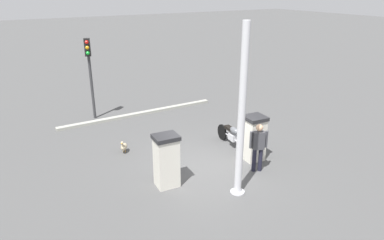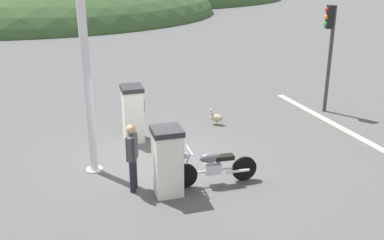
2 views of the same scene
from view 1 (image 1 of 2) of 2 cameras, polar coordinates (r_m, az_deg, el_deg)
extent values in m
plane|color=#4C4C4C|center=(11.45, 2.45, -7.61)|extent=(120.00, 120.00, 0.00)
cube|color=silver|center=(11.77, 10.07, -3.21)|extent=(0.63, 0.64, 1.43)
cube|color=#1E478C|center=(11.87, 9.29, -1.28)|extent=(0.06, 0.42, 0.32)
cube|color=#262628|center=(11.48, 10.31, 0.32)|extent=(0.69, 0.71, 0.12)
cylinder|color=black|center=(12.01, 8.34, -3.71)|extent=(0.05, 0.05, 0.93)
cube|color=silver|center=(10.12, -4.18, -6.98)|extent=(0.58, 0.67, 1.48)
cube|color=black|center=(10.21, -4.84, -4.69)|extent=(0.06, 0.44, 0.32)
cube|color=#262628|center=(9.77, -4.31, -2.84)|extent=(0.64, 0.74, 0.12)
cylinder|color=black|center=(10.43, -5.80, -7.52)|extent=(0.05, 0.05, 0.96)
cylinder|color=black|center=(12.18, 8.32, -4.38)|extent=(0.60, 0.12, 0.60)
cylinder|color=black|center=(13.29, 4.95, -1.99)|extent=(0.60, 0.12, 0.60)
cube|color=silver|center=(12.65, 6.69, -2.81)|extent=(0.38, 0.23, 0.24)
cylinder|color=silver|center=(12.71, 6.56, -2.93)|extent=(1.08, 0.15, 0.05)
ellipsoid|color=#595B60|center=(12.48, 6.91, -1.75)|extent=(0.50, 0.27, 0.24)
cube|color=black|center=(12.76, 6.11, -1.34)|extent=(0.46, 0.24, 0.10)
cylinder|color=silver|center=(12.08, 8.29, -3.03)|extent=(0.26, 0.06, 0.57)
cylinder|color=silver|center=(12.02, 8.16, -1.50)|extent=(0.09, 0.56, 0.04)
sphere|color=silver|center=(11.99, 8.39, -2.19)|extent=(0.15, 0.15, 0.14)
cylinder|color=silver|center=(13.18, 5.83, -2.13)|extent=(0.55, 0.12, 0.07)
cylinder|color=#1E1E2D|center=(11.18, 10.11, -6.45)|extent=(0.17, 0.17, 0.77)
cylinder|color=#1E1E2D|center=(11.24, 11.09, -6.37)|extent=(0.17, 0.17, 0.77)
cube|color=#3F3F44|center=(10.92, 10.83, -3.29)|extent=(0.33, 0.41, 0.57)
cylinder|color=#3F3F44|center=(10.84, 9.63, -3.22)|extent=(0.12, 0.12, 0.54)
cylinder|color=#3F3F44|center=(10.98, 12.04, -3.08)|extent=(0.12, 0.12, 0.54)
sphere|color=tan|center=(10.76, 10.99, -1.24)|extent=(0.28, 0.28, 0.21)
ellipsoid|color=tan|center=(12.48, -11.06, -4.29)|extent=(0.45, 0.40, 0.23)
cylinder|color=tan|center=(12.33, -11.26, -4.28)|extent=(0.09, 0.09, 0.16)
sphere|color=tan|center=(12.24, -11.35, -3.68)|extent=(0.14, 0.14, 0.10)
cone|color=orange|center=(12.18, -11.44, -3.83)|extent=(0.08, 0.08, 0.05)
cone|color=tan|center=(12.62, -10.84, -3.80)|extent=(0.11, 0.11, 0.08)
cylinder|color=orange|center=(12.54, -10.83, -5.00)|extent=(0.03, 0.03, 0.11)
cylinder|color=orange|center=(12.56, -11.18, -4.97)|extent=(0.03, 0.03, 0.11)
cylinder|color=#38383A|center=(15.58, -16.17, 6.37)|extent=(0.15, 0.15, 3.50)
cube|color=black|center=(15.16, -16.73, 11.32)|extent=(0.26, 0.29, 0.72)
sphere|color=red|center=(15.03, -16.84, 12.08)|extent=(0.19, 0.19, 0.15)
sphere|color=orange|center=(15.07, -16.75, 11.26)|extent=(0.19, 0.19, 0.15)
sphere|color=green|center=(15.10, -16.66, 10.44)|extent=(0.19, 0.19, 0.15)
cylinder|color=silver|center=(9.16, 8.12, 0.93)|extent=(0.20, 0.20, 4.74)
cylinder|color=silver|center=(10.21, 7.43, -11.54)|extent=(0.40, 0.40, 0.04)
cube|color=#9E9E93|center=(16.01, -8.57, 1.03)|extent=(0.25, 7.27, 0.12)
camera|label=2|loc=(16.61, 41.78, 14.45)|focal=42.30mm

